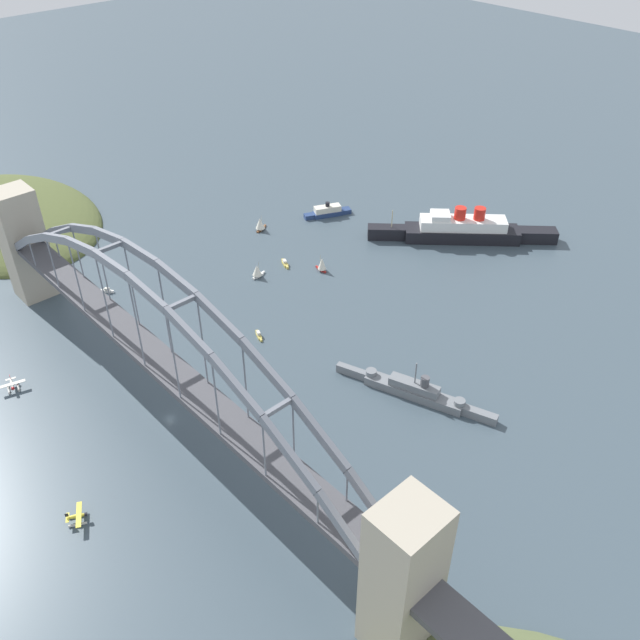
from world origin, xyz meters
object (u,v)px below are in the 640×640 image
(small_boat_3, at_px, (107,291))
(small_boat_5, at_px, (259,335))
(harbor_ferry_steamer, at_px, (328,211))
(small_boat_0, at_px, (257,271))
(small_boat_2, at_px, (260,224))
(small_boat_1, at_px, (322,264))
(seaplane_second_in_formation, at_px, (78,517))
(naval_cruiser, at_px, (415,391))
(seaplane_taxiing_near_bridge, at_px, (12,385))
(harbor_arch_bridge, at_px, (159,360))
(small_boat_4, at_px, (285,263))
(ocean_liner, at_px, (463,230))

(small_boat_3, xyz_separation_m, small_boat_5, (78.61, 32.87, -0.01))
(harbor_ferry_steamer, bearing_deg, small_boat_5, -58.06)
(harbor_ferry_steamer, height_order, small_boat_3, harbor_ferry_steamer)
(small_boat_0, bearing_deg, harbor_ferry_steamer, 108.81)
(harbor_ferry_steamer, relative_size, small_boat_2, 3.01)
(harbor_ferry_steamer, distance_m, small_boat_3, 135.77)
(harbor_ferry_steamer, bearing_deg, small_boat_1, -45.98)
(small_boat_0, relative_size, small_boat_5, 1.11)
(harbor_ferry_steamer, height_order, seaplane_second_in_formation, harbor_ferry_steamer)
(small_boat_2, height_order, small_boat_3, small_boat_2)
(small_boat_2, relative_size, small_boat_5, 1.17)
(harbor_ferry_steamer, xyz_separation_m, small_boat_5, (63.62, -102.06, -1.76))
(naval_cruiser, distance_m, small_boat_1, 101.51)
(seaplane_taxiing_near_bridge, bearing_deg, harbor_arch_bridge, 33.03)
(small_boat_2, xyz_separation_m, small_boat_4, (37.66, -13.68, -3.22))
(seaplane_taxiing_near_bridge, xyz_separation_m, small_boat_0, (1.33, 125.65, 1.88))
(seaplane_taxiing_near_bridge, relative_size, seaplane_second_in_formation, 1.05)
(naval_cruiser, bearing_deg, small_boat_5, -163.51)
(harbor_arch_bridge, relative_size, small_boat_0, 34.35)
(harbor_ferry_steamer, relative_size, small_boat_1, 3.11)
(small_boat_3, bearing_deg, naval_cruiser, 19.76)
(naval_cruiser, height_order, seaplane_second_in_formation, naval_cruiser)
(naval_cruiser, bearing_deg, seaplane_second_in_formation, -105.55)
(harbor_ferry_steamer, bearing_deg, small_boat_0, -71.19)
(harbor_ferry_steamer, bearing_deg, harbor_arch_bridge, -63.13)
(seaplane_second_in_formation, bearing_deg, harbor_arch_bridge, 112.96)
(harbor_ferry_steamer, distance_m, seaplane_second_in_formation, 231.42)
(harbor_ferry_steamer, xyz_separation_m, small_boat_3, (-14.99, -134.93, -1.75))
(ocean_liner, height_order, naval_cruiser, ocean_liner)
(ocean_liner, bearing_deg, seaplane_taxiing_near_bridge, -101.57)
(harbor_arch_bridge, xyz_separation_m, small_boat_4, (-56.13, 105.96, -28.85))
(seaplane_taxiing_near_bridge, xyz_separation_m, small_boat_5, (40.50, 95.41, -1.03))
(naval_cruiser, xyz_separation_m, small_boat_1, (-94.67, 36.64, 1.17))
(naval_cruiser, bearing_deg, harbor_ferry_steamer, 149.59)
(small_boat_2, height_order, small_boat_5, small_boat_2)
(harbor_arch_bridge, xyz_separation_m, small_boat_5, (-17.36, 57.79, -28.90))
(harbor_arch_bridge, height_order, seaplane_taxiing_near_bridge, harbor_arch_bridge)
(naval_cruiser, relative_size, small_boat_1, 7.38)
(naval_cruiser, bearing_deg, small_boat_0, 175.65)
(small_boat_2, distance_m, small_boat_5, 98.37)
(naval_cruiser, relative_size, small_boat_0, 7.53)
(harbor_arch_bridge, distance_m, small_boat_3, 103.28)
(ocean_liner, height_order, harbor_ferry_steamer, ocean_liner)
(harbor_arch_bridge, bearing_deg, naval_cruiser, 54.86)
(harbor_ferry_steamer, distance_m, seaplane_taxiing_near_bridge, 198.82)
(naval_cruiser, bearing_deg, small_boat_2, 164.99)
(naval_cruiser, relative_size, small_boat_4, 7.39)
(harbor_arch_bridge, relative_size, seaplane_second_in_formation, 29.70)
(harbor_arch_bridge, xyz_separation_m, ocean_liner, (-10.19, 195.18, -23.83))
(harbor_arch_bridge, distance_m, small_boat_4, 123.33)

